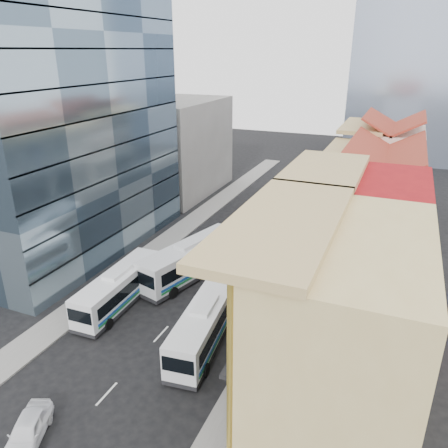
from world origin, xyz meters
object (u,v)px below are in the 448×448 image
at_px(shophouse_tan, 344,333).
at_px(bus_left_near, 119,287).
at_px(office_tower, 63,112).
at_px(sedan_left, 27,431).
at_px(bus_left_far, 191,259).
at_px(bus_right, 205,323).

xyz_separation_m(shophouse_tan, bus_left_near, (-19.50, 5.41, -4.30)).
distance_m(office_tower, sedan_left, 30.81).
xyz_separation_m(office_tower, sedan_left, (15.14, -22.73, -14.25)).
relative_size(bus_left_near, bus_left_far, 0.88).
distance_m(shophouse_tan, sedan_left, 18.85).
distance_m(bus_left_near, sedan_left, 14.63).
distance_m(bus_left_far, sedan_left, 21.10).
bearing_deg(bus_left_far, sedan_left, -74.39).
xyz_separation_m(office_tower, bus_left_near, (11.50, -8.59, -13.30)).
bearing_deg(bus_right, sedan_left, -120.70).
height_order(office_tower, bus_right, office_tower).
bearing_deg(office_tower, sedan_left, -56.33).
height_order(shophouse_tan, office_tower, office_tower).
bearing_deg(bus_left_near, sedan_left, -77.23).
height_order(bus_left_near, sedan_left, bus_left_near).
height_order(office_tower, bus_left_near, office_tower).
relative_size(shophouse_tan, bus_left_near, 1.32).
distance_m(bus_left_near, bus_right, 9.37).
bearing_deg(bus_left_far, bus_left_near, -101.56).
distance_m(bus_right, sedan_left, 13.39).
relative_size(bus_right, sedan_left, 2.49).
relative_size(office_tower, bus_left_far, 2.47).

